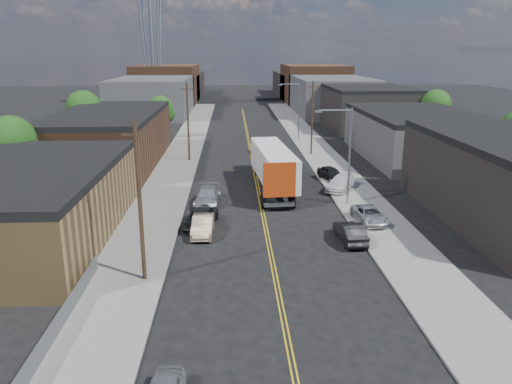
{
  "coord_description": "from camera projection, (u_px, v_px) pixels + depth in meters",
  "views": [
    {
      "loc": [
        -2.64,
        -18.81,
        13.91
      ],
      "look_at": [
        -0.69,
        21.13,
        2.5
      ],
      "focal_mm": 35.0,
      "sensor_mm": 36.0,
      "label": 1
    }
  ],
  "objects": [
    {
      "name": "skyline_right_a",
      "position": [
        331.0,
        95.0,
        113.09
      ],
      "size": [
        16.0,
        30.0,
        8.0
      ],
      "primitive_type": "cube",
      "color": "#323235",
      "rests_on": "ground"
    },
    {
      "name": "warehouse_tan",
      "position": [
        30.0,
        203.0,
        37.68
      ],
      "size": [
        12.0,
        22.0,
        5.6
      ],
      "color": "brown",
      "rests_on": "ground"
    },
    {
      "name": "warehouse_brown",
      "position": [
        109.0,
        138.0,
        62.52
      ],
      "size": [
        12.0,
        26.0,
        6.6
      ],
      "color": "#472D1C",
      "rests_on": "ground"
    },
    {
      "name": "tree_right_far",
      "position": [
        436.0,
        107.0,
        79.62
      ],
      "size": [
        4.85,
        4.76,
        7.91
      ],
      "color": "black",
      "rests_on": "ground"
    },
    {
      "name": "tree_left_near",
      "position": [
        12.0,
        144.0,
        48.28
      ],
      "size": [
        4.85,
        4.76,
        7.91
      ],
      "color": "black",
      "rests_on": "ground"
    },
    {
      "name": "car_right_lot_a",
      "position": [
        370.0,
        215.0,
        41.23
      ],
      "size": [
        2.47,
        4.75,
        1.28
      ],
      "primitive_type": "imported",
      "rotation": [
        0.0,
        0.0,
        0.08
      ],
      "color": "#BBBDC1",
      "rests_on": "sidewalk_right"
    },
    {
      "name": "streetlight_near",
      "position": [
        346.0,
        149.0,
        44.91
      ],
      "size": [
        3.39,
        0.25,
        9.0
      ],
      "color": "gray",
      "rests_on": "ground"
    },
    {
      "name": "car_right_lot_c",
      "position": [
        331.0,
        173.0,
        54.81
      ],
      "size": [
        2.89,
        4.5,
        1.43
      ],
      "primitive_type": "imported",
      "rotation": [
        0.0,
        0.0,
        0.31
      ],
      "color": "black",
      "rests_on": "sidewalk_right"
    },
    {
      "name": "skyline_left_b",
      "position": [
        167.0,
        84.0,
        134.95
      ],
      "size": [
        16.0,
        26.0,
        10.0
      ],
      "primitive_type": "cube",
      "color": "#472D1C",
      "rests_on": "ground"
    },
    {
      "name": "car_right_oncoming",
      "position": [
        350.0,
        232.0,
        37.4
      ],
      "size": [
        1.84,
        4.62,
        1.5
      ],
      "primitive_type": "imported",
      "rotation": [
        0.0,
        0.0,
        3.2
      ],
      "color": "black",
      "rests_on": "ground"
    },
    {
      "name": "semi_truck",
      "position": [
        272.0,
        163.0,
        52.05
      ],
      "size": [
        3.96,
        17.23,
        4.47
      ],
      "rotation": [
        0.0,
        0.0,
        0.08
      ],
      "color": "silver",
      "rests_on": "ground"
    },
    {
      "name": "tree_left_far",
      "position": [
        161.0,
        111.0,
        79.65
      ],
      "size": [
        4.35,
        4.2,
        6.97
      ],
      "color": "black",
      "rests_on": "ground"
    },
    {
      "name": "skyline_left_c",
      "position": [
        175.0,
        85.0,
        154.57
      ],
      "size": [
        16.0,
        40.0,
        7.0
      ],
      "primitive_type": "cube",
      "color": "black",
      "rests_on": "ground"
    },
    {
      "name": "utility_pole_right",
      "position": [
        312.0,
        118.0,
        67.08
      ],
      "size": [
        1.6,
        0.26,
        10.0
      ],
      "color": "black",
      "rests_on": "ground"
    },
    {
      "name": "ground",
      "position": [
        248.0,
        140.0,
        79.63
      ],
      "size": [
        260.0,
        260.0,
        0.0
      ],
      "primitive_type": "plane",
      "color": "black",
      "rests_on": "ground"
    },
    {
      "name": "utility_pole_left_near",
      "position": [
        140.0,
        202.0,
        29.82
      ],
      "size": [
        1.6,
        0.26,
        10.0
      ],
      "color": "black",
      "rests_on": "ground"
    },
    {
      "name": "skyline_right_b",
      "position": [
        314.0,
        84.0,
        136.83
      ],
      "size": [
        16.0,
        26.0,
        10.0
      ],
      "primitive_type": "cube",
      "color": "#472D1C",
      "rests_on": "ground"
    },
    {
      "name": "utility_pole_left_far",
      "position": [
        188.0,
        122.0,
        63.43
      ],
      "size": [
        1.6,
        0.26,
        10.0
      ],
      "color": "black",
      "rests_on": "ground"
    },
    {
      "name": "sidewalk_left",
      "position": [
        179.0,
        161.0,
        64.76
      ],
      "size": [
        5.0,
        140.0,
        0.15
      ],
      "primitive_type": "cube",
      "color": "slate",
      "rests_on": "ground"
    },
    {
      "name": "tree_left_mid",
      "position": [
        84.0,
        110.0,
        72.2
      ],
      "size": [
        5.1,
        5.04,
        8.37
      ],
      "color": "black",
      "rests_on": "ground"
    },
    {
      "name": "chainlink_fence",
      "position": [
        55.0,
        328.0,
        24.65
      ],
      "size": [
        0.05,
        16.0,
        1.22
      ],
      "color": "slate",
      "rests_on": "ground"
    },
    {
      "name": "car_left_d",
      "position": [
        207.0,
        196.0,
        46.53
      ],
      "size": [
        2.51,
        5.42,
        1.53
      ],
      "primitive_type": "imported",
      "rotation": [
        0.0,
        0.0,
        -0.07
      ],
      "color": "#A8ABAE",
      "rests_on": "ground"
    },
    {
      "name": "streetlight_far",
      "position": [
        296.0,
        107.0,
        78.53
      ],
      "size": [
        3.39,
        0.25,
        9.0
      ],
      "color": "gray",
      "rests_on": "ground"
    },
    {
      "name": "car_left_c",
      "position": [
        200.0,
        219.0,
        40.54
      ],
      "size": [
        2.89,
        5.27,
        1.4
      ],
      "primitive_type": "imported",
      "rotation": [
        0.0,
        0.0,
        -0.12
      ],
      "color": "black",
      "rests_on": "ground"
    },
    {
      "name": "car_ahead_truck",
      "position": [
        262.0,
        149.0,
        68.76
      ],
      "size": [
        2.94,
        5.33,
        1.41
      ],
      "primitive_type": "imported",
      "rotation": [
        0.0,
        0.0,
        0.12
      ],
      "color": "black",
      "rests_on": "ground"
    },
    {
      "name": "industrial_right_b",
      "position": [
        417.0,
        135.0,
        66.38
      ],
      "size": [
        14.0,
        24.0,
        6.1
      ],
      "color": "#323235",
      "rests_on": "ground"
    },
    {
      "name": "skyline_left_a",
      "position": [
        154.0,
        96.0,
        111.21
      ],
      "size": [
        16.0,
        30.0,
        8.0
      ],
      "primitive_type": "cube",
      "color": "#323235",
      "rests_on": "ground"
    },
    {
      "name": "car_right_lot_b",
      "position": [
        341.0,
        183.0,
        50.81
      ],
      "size": [
        4.26,
        5.33,
        1.45
      ],
      "primitive_type": "imported",
      "rotation": [
        0.0,
        0.0,
        -0.53
      ],
      "color": "silver",
      "rests_on": "sidewalk_right"
    },
    {
      "name": "skyline_right_c",
      "position": [
        303.0,
        84.0,
        156.45
      ],
      "size": [
        16.0,
        40.0,
        7.0
      ],
      "primitive_type": "cube",
      "color": "black",
      "rests_on": "ground"
    },
    {
      "name": "industrial_right_c",
      "position": [
        366.0,
        107.0,
        91.15
      ],
      "size": [
        14.0,
        22.0,
        7.6
      ],
      "color": "black",
      "rests_on": "ground"
    },
    {
      "name": "centerline",
      "position": [
        252.0,
        160.0,
        65.23
      ],
      "size": [
        0.32,
        120.0,
        0.01
      ],
      "primitive_type": "cube",
      "color": "gold",
      "rests_on": "ground"
    },
    {
      "name": "sidewalk_right",
      "position": [
        324.0,
        159.0,
        65.65
      ],
      "size": [
        5.0,
        140.0,
        0.15
      ],
      "primitive_type": "cube",
      "color": "slate",
      "rests_on": "ground"
    },
    {
      "name": "car_left_b",
      "position": [
        203.0,
        225.0,
        38.85
      ],
      "size": [
        1.67,
        4.55,
        1.49
      ],
      "primitive_type": "imported",
      "rotation": [
        0.0,
        0.0,
        -0.02
      ],
      "color": "#988163",
      "rests_on": "ground"
    }
  ]
}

